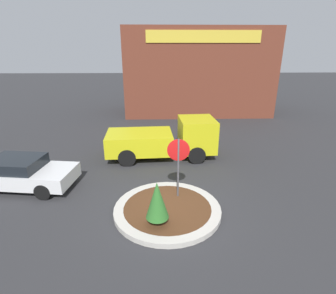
% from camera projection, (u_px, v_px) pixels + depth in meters
% --- Properties ---
extents(ground_plane, '(120.00, 120.00, 0.00)m').
position_uv_depth(ground_plane, '(167.00, 211.00, 9.43)').
color(ground_plane, '#2D2D30').
extents(traffic_island, '(3.82, 3.82, 0.18)m').
position_uv_depth(traffic_island, '(167.00, 209.00, 9.40)').
color(traffic_island, '#BCB7AD').
rests_on(traffic_island, ground_plane).
extents(stop_sign, '(0.83, 0.07, 2.50)m').
position_uv_depth(stop_sign, '(178.00, 158.00, 9.55)').
color(stop_sign, '#4C4C51').
rests_on(stop_sign, ground_plane).
extents(island_shrub, '(0.74, 0.74, 1.49)m').
position_uv_depth(island_shrub, '(157.00, 200.00, 8.18)').
color(island_shrub, brown).
rests_on(island_shrub, traffic_island).
extents(utility_truck, '(5.78, 2.56, 2.08)m').
position_uv_depth(utility_truck, '(166.00, 139.00, 13.91)').
color(utility_truck, gold).
rests_on(utility_truck, ground_plane).
extents(storefront_building, '(12.50, 6.07, 7.22)m').
position_uv_depth(storefront_building, '(197.00, 72.00, 23.53)').
color(storefront_building, brown).
rests_on(storefront_building, ground_plane).
extents(parked_sedan_white, '(4.44, 2.35, 1.31)m').
position_uv_depth(parked_sedan_white, '(21.00, 173.00, 10.88)').
color(parked_sedan_white, silver).
rests_on(parked_sedan_white, ground_plane).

